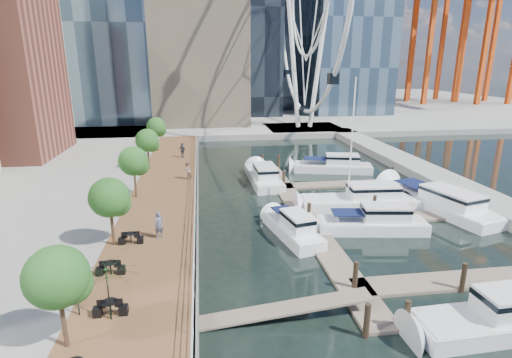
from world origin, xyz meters
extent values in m
plane|color=black|center=(0.00, 0.00, 0.00)|extent=(520.00, 520.00, 0.00)
cube|color=brown|center=(-9.00, 15.00, 0.50)|extent=(6.00, 60.00, 1.00)
cube|color=#595954|center=(-6.00, 15.00, 0.50)|extent=(0.25, 60.00, 1.00)
cube|color=gray|center=(0.00, 102.00, 0.50)|extent=(200.00, 114.00, 1.00)
cube|color=gray|center=(20.00, 20.00, 0.50)|extent=(4.00, 60.00, 1.00)
cube|color=gray|center=(14.00, 52.00, 0.50)|extent=(14.00, 12.00, 1.00)
cube|color=#6D6051|center=(3.00, 10.00, 0.10)|extent=(2.00, 32.00, 0.20)
cube|color=#6D6051|center=(9.00, -2.00, 0.10)|extent=(12.00, 2.00, 0.20)
cube|color=#6D6051|center=(9.00, 8.00, 0.10)|extent=(12.00, 2.00, 0.20)
cube|color=#6D6051|center=(9.00, 18.00, 0.10)|extent=(12.00, 2.00, 0.20)
cube|color=brown|center=(-30.00, 34.00, 11.00)|extent=(12.00, 14.00, 20.00)
cube|color=#BCAD8E|center=(-36.00, 50.00, 15.00)|extent=(14.00, 16.00, 28.00)
cylinder|color=white|center=(11.50, 52.00, 14.00)|extent=(0.80, 0.80, 26.00)
cylinder|color=white|center=(16.50, 52.00, 14.00)|extent=(0.80, 0.80, 26.00)
cylinder|color=#3F2B1C|center=(-11.40, -6.00, 2.20)|extent=(0.20, 0.20, 2.40)
sphere|color=#265B1E|center=(-11.40, -6.00, 4.30)|extent=(2.60, 2.60, 2.60)
cylinder|color=#3F2B1C|center=(-11.40, 4.00, 2.20)|extent=(0.20, 0.20, 2.40)
sphere|color=#265B1E|center=(-11.40, 4.00, 4.30)|extent=(2.60, 2.60, 2.60)
cylinder|color=#3F2B1C|center=(-11.40, 14.00, 2.20)|extent=(0.20, 0.20, 2.40)
sphere|color=#265B1E|center=(-11.40, 14.00, 4.30)|extent=(2.60, 2.60, 2.60)
cylinder|color=#3F2B1C|center=(-11.40, 24.00, 2.20)|extent=(0.20, 0.20, 2.40)
sphere|color=#265B1E|center=(-11.40, 24.00, 4.30)|extent=(2.60, 2.60, 2.60)
cylinder|color=#3F2B1C|center=(-11.40, 34.00, 2.20)|extent=(0.20, 0.20, 2.40)
sphere|color=#265B1E|center=(-11.40, 34.00, 4.30)|extent=(2.60, 2.60, 2.60)
imported|color=#52546E|center=(-8.47, 4.70, 1.95)|extent=(0.83, 0.77, 1.90)
imported|color=gray|center=(-6.97, 19.17, 1.92)|extent=(1.10, 1.13, 1.83)
imported|color=#363A44|center=(-7.80, 29.29, 1.94)|extent=(1.14, 1.06, 1.88)
imported|color=#0F3813|center=(-9.91, -4.36, 2.37)|extent=(3.96, 3.99, 2.75)
imported|color=#103A23|center=(-11.50, -3.78, 2.06)|extent=(2.50, 2.54, 2.12)
camera|label=1|loc=(-5.42, -21.30, 12.56)|focal=28.00mm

